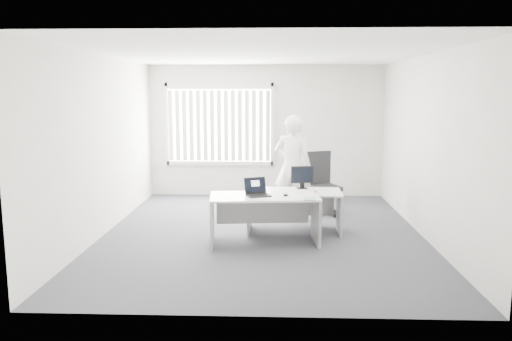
{
  "coord_description": "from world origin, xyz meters",
  "views": [
    {
      "loc": [
        0.19,
        -7.7,
        2.21
      ],
      "look_at": [
        -0.11,
        0.15,
        0.99
      ],
      "focal_mm": 35.0,
      "sensor_mm": 36.0,
      "label": 1
    }
  ],
  "objects_px": {
    "desk_far": "(294,202)",
    "monitor": "(302,177)",
    "person": "(293,167)",
    "office_chair": "(322,195)",
    "desk_near": "(264,209)",
    "laptop": "(259,187)"
  },
  "relations": [
    {
      "from": "desk_far",
      "to": "monitor",
      "type": "bearing_deg",
      "value": 57.66
    },
    {
      "from": "office_chair",
      "to": "monitor",
      "type": "xyz_separation_m",
      "value": [
        -0.43,
        -1.04,
        0.5
      ]
    },
    {
      "from": "desk_far",
      "to": "person",
      "type": "height_order",
      "value": "person"
    },
    {
      "from": "desk_far",
      "to": "monitor",
      "type": "distance_m",
      "value": 0.44
    },
    {
      "from": "desk_far",
      "to": "office_chair",
      "type": "relative_size",
      "value": 1.3
    },
    {
      "from": "desk_far",
      "to": "office_chair",
      "type": "height_order",
      "value": "office_chair"
    },
    {
      "from": "desk_near",
      "to": "office_chair",
      "type": "xyz_separation_m",
      "value": [
        1.03,
        1.85,
        -0.16
      ]
    },
    {
      "from": "office_chair",
      "to": "monitor",
      "type": "distance_m",
      "value": 1.23
    },
    {
      "from": "office_chair",
      "to": "person",
      "type": "distance_m",
      "value": 0.84
    },
    {
      "from": "desk_near",
      "to": "person",
      "type": "relative_size",
      "value": 0.9
    },
    {
      "from": "desk_far",
      "to": "person",
      "type": "relative_size",
      "value": 0.81
    },
    {
      "from": "desk_far",
      "to": "person",
      "type": "distance_m",
      "value": 1.06
    },
    {
      "from": "office_chair",
      "to": "desk_far",
      "type": "bearing_deg",
      "value": -138.29
    },
    {
      "from": "desk_far",
      "to": "desk_near",
      "type": "bearing_deg",
      "value": -125.92
    },
    {
      "from": "person",
      "to": "monitor",
      "type": "bearing_deg",
      "value": 114.87
    },
    {
      "from": "desk_far",
      "to": "laptop",
      "type": "xyz_separation_m",
      "value": [
        -0.55,
        -0.67,
        0.37
      ]
    },
    {
      "from": "laptop",
      "to": "monitor",
      "type": "height_order",
      "value": "monitor"
    },
    {
      "from": "desk_near",
      "to": "desk_far",
      "type": "height_order",
      "value": "desk_near"
    },
    {
      "from": "monitor",
      "to": "desk_far",
      "type": "bearing_deg",
      "value": -129.67
    },
    {
      "from": "desk_far",
      "to": "monitor",
      "type": "xyz_separation_m",
      "value": [
        0.13,
        0.2,
        0.37
      ]
    },
    {
      "from": "office_chair",
      "to": "monitor",
      "type": "relative_size",
      "value": 3.11
    },
    {
      "from": "laptop",
      "to": "monitor",
      "type": "xyz_separation_m",
      "value": [
        0.68,
        0.87,
        0.0
      ]
    }
  ]
}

